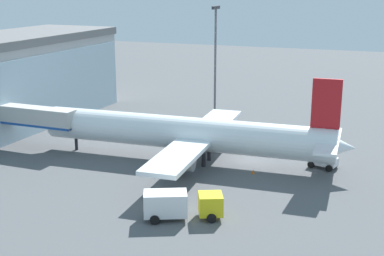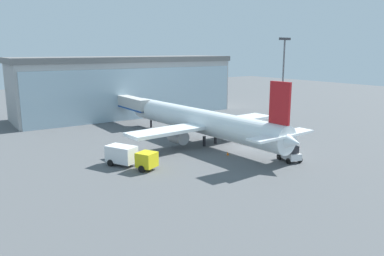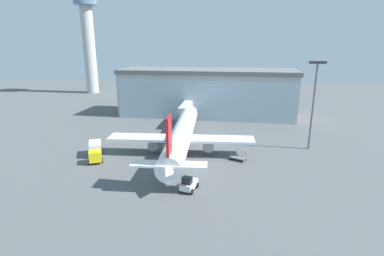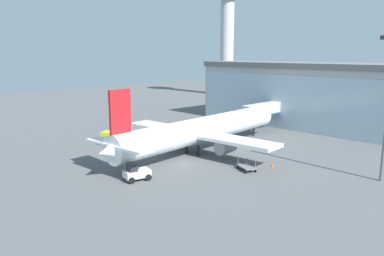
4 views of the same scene
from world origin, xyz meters
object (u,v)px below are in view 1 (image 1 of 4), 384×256
jet_bridge (31,117)px  safety_cone_wingtip (215,133)px  pushback_tug (324,160)px  airplane (189,134)px  apron_light_mast (215,50)px  catering_truck (180,204)px  baggage_cart (237,137)px  safety_cone_nose (253,171)px

jet_bridge → safety_cone_wingtip: 25.64m
pushback_tug → airplane: bearing=26.8°
jet_bridge → safety_cone_wingtip: size_ratio=23.30×
apron_light_mast → safety_cone_wingtip: 17.03m
catering_truck → baggage_cart: catering_truck is taller
pushback_tug → safety_cone_wingtip: (9.22, 16.73, -0.70)m
catering_truck → safety_cone_wingtip: size_ratio=13.74×
baggage_cart → jet_bridge: bearing=143.6°
apron_light_mast → catering_truck: size_ratio=2.34×
apron_light_mast → catering_truck: (-41.33, -10.28, -9.09)m
pushback_tug → safety_cone_wingtip: bearing=-14.5°
apron_light_mast → safety_cone_wingtip: size_ratio=32.14×
apron_light_mast → safety_cone_nose: 32.03m
baggage_cart → airplane: bearing=-170.1°
airplane → pushback_tug: bearing=-170.2°
apron_light_mast → catering_truck: apron_light_mast is taller
apron_light_mast → pushback_tug: 31.96m
jet_bridge → catering_truck: (-13.57, -26.51, -2.80)m
apron_light_mast → airplane: size_ratio=0.44×
apron_light_mast → pushback_tug: bearing=-136.5°
safety_cone_wingtip → baggage_cart: bearing=-112.9°
jet_bridge → catering_truck: size_ratio=1.70×
safety_cone_wingtip → jet_bridge: bearing=126.0°
safety_cone_nose → baggage_cart: bearing=23.5°
catering_truck → apron_light_mast: bearing=79.7°
baggage_cart → safety_cone_wingtip: (1.64, 3.89, -0.23)m
pushback_tug → catering_truck: bearing=75.2°
apron_light_mast → safety_cone_nose: (-27.10, -13.64, -10.29)m
catering_truck → safety_cone_wingtip: catering_truck is taller
baggage_cart → pushback_tug: (-7.58, -12.84, 0.47)m
baggage_cart → safety_cone_nose: size_ratio=5.84×
baggage_cart → catering_truck: bearing=-150.4°
baggage_cart → safety_cone_wingtip: size_ratio=5.84×
jet_bridge → catering_truck: jet_bridge is taller
apron_light_mast → baggage_cart: 19.46m
apron_light_mast → pushback_tug: apron_light_mast is taller
pushback_tug → safety_cone_wingtip: pushback_tug is taller
catering_truck → baggage_cart: bearing=70.3°
jet_bridge → airplane: bearing=-173.3°
airplane → safety_cone_wingtip: (12.73, 0.88, -3.27)m
baggage_cart → pushback_tug: bearing=-95.5°
apron_light_mast → airplane: bearing=-168.6°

